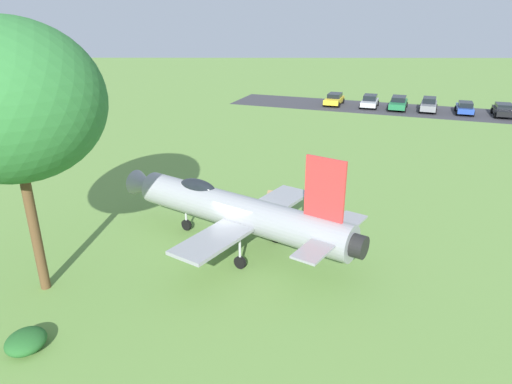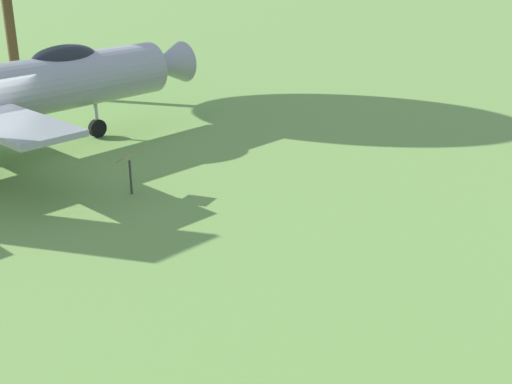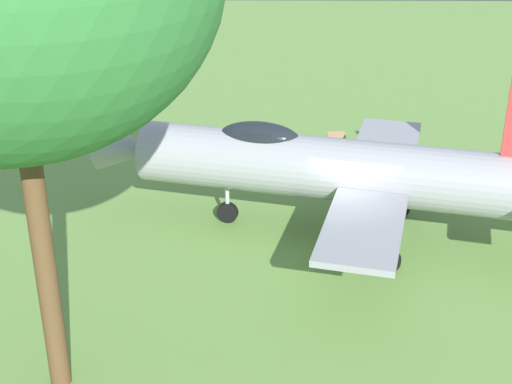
% 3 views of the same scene
% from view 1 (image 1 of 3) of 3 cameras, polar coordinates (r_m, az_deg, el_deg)
% --- Properties ---
extents(ground_plane, '(200.00, 200.00, 0.00)m').
position_cam_1_polar(ground_plane, '(22.92, -2.10, -7.00)').
color(ground_plane, '#668E42').
extents(parking_strip, '(44.77, 22.81, 0.00)m').
position_cam_1_polar(parking_strip, '(58.27, 19.25, 9.64)').
color(parking_strip, '#38383D').
rests_on(parking_strip, ground_plane).
extents(display_jet, '(12.46, 9.93, 5.49)m').
position_cam_1_polar(display_jet, '(22.23, -2.93, -2.17)').
color(display_jet, gray).
rests_on(display_jet, ground_plane).
extents(shade_tree, '(6.98, 6.51, 10.95)m').
position_cam_1_polar(shade_tree, '(19.12, -28.56, 9.89)').
color(shade_tree, brown).
rests_on(shade_tree, ground_plane).
extents(shrub_by_tree, '(1.36, 1.47, 0.65)m').
position_cam_1_polar(shrub_by_tree, '(18.47, -26.89, -16.36)').
color(shrub_by_tree, '#235B26').
rests_on(shrub_by_tree, ground_plane).
extents(info_plaque, '(0.68, 0.53, 1.14)m').
position_cam_1_polar(info_plaque, '(26.85, 2.03, -0.51)').
color(info_plaque, '#333333').
rests_on(info_plaque, ground_plane).
extents(parked_car_black, '(3.17, 4.64, 1.37)m').
position_cam_1_polar(parked_car_black, '(58.81, 28.61, 9.03)').
color(parked_car_black, black).
rests_on(parked_car_black, ground_plane).
extents(parked_car_blue, '(2.96, 4.44, 1.42)m').
position_cam_1_polar(parked_car_blue, '(58.20, 24.72, 9.60)').
color(parked_car_blue, '#23429E').
rests_on(parked_car_blue, ground_plane).
extents(parked_car_gray, '(3.18, 4.72, 1.57)m').
position_cam_1_polar(parked_car_gray, '(58.21, 20.84, 10.23)').
color(parked_car_gray, slate).
rests_on(parked_car_gray, ground_plane).
extents(parked_car_green, '(3.39, 5.13, 1.49)m').
position_cam_1_polar(parked_car_green, '(58.29, 17.41, 10.63)').
color(parked_car_green, '#1E6B3D').
rests_on(parked_car_green, ground_plane).
extents(parked_car_silver, '(3.05, 4.52, 1.47)m').
position_cam_1_polar(parked_car_silver, '(58.57, 14.07, 11.00)').
color(parked_car_silver, '#B2B5BA').
rests_on(parked_car_silver, ground_plane).
extents(parked_car_yellow, '(3.22, 4.71, 1.41)m').
position_cam_1_polar(parked_car_yellow, '(59.21, 9.78, 11.42)').
color(parked_car_yellow, gold).
rests_on(parked_car_yellow, ground_plane).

